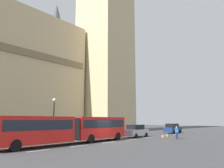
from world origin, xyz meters
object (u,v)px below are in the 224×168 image
at_px(articulated_bus, 70,128).
at_px(sedan_trailing, 173,128).
at_px(traffic_cone_middle, 167,135).
at_px(street_lamp, 54,116).
at_px(sedan_lead, 136,131).
at_px(traffic_cone_west, 163,136).
at_px(pedestrian_near_cones, 177,132).

relative_size(articulated_bus, sedan_trailing, 3.75).
relative_size(traffic_cone_middle, street_lamp, 0.11).
bearing_deg(sedan_lead, traffic_cone_middle, -45.28).
bearing_deg(articulated_bus, sedan_lead, -0.75).
relative_size(traffic_cone_west, traffic_cone_middle, 1.00).
xyz_separation_m(sedan_lead, traffic_cone_west, (0.88, -3.90, -0.63)).
height_order(traffic_cone_west, traffic_cone_middle, same).
bearing_deg(street_lamp, traffic_cone_middle, -28.43).
bearing_deg(traffic_cone_west, pedestrian_near_cones, -98.27).
bearing_deg(traffic_cone_middle, traffic_cone_west, -168.15).
distance_m(sedan_trailing, street_lamp, 24.89).
distance_m(sedan_lead, street_lamp, 12.62).
bearing_deg(traffic_cone_middle, pedestrian_near_cones, -135.41).
relative_size(sedan_lead, pedestrian_near_cones, 2.60).
xyz_separation_m(sedan_lead, pedestrian_near_cones, (0.55, -6.13, -0.00)).
height_order(traffic_cone_west, street_lamp, street_lamp).
xyz_separation_m(traffic_cone_middle, street_lamp, (-14.87, 8.05, 2.77)).
bearing_deg(pedestrian_near_cones, articulated_bus, 154.48).
bearing_deg(pedestrian_near_cones, sedan_trailing, 26.58).
bearing_deg(street_lamp, articulated_bus, -103.80).
xyz_separation_m(traffic_cone_middle, pedestrian_near_cones, (-2.79, -2.75, 0.63)).
bearing_deg(pedestrian_near_cones, traffic_cone_middle, 44.59).
height_order(sedan_lead, traffic_cone_west, sedan_lead).
distance_m(traffic_cone_west, street_lamp, 15.33).
bearing_deg(traffic_cone_west, sedan_trailing, 18.11).
bearing_deg(sedan_lead, pedestrian_near_cones, -84.83).
xyz_separation_m(sedan_trailing, street_lamp, (-24.36, 4.66, 2.14)).
bearing_deg(street_lamp, sedan_lead, -22.07).
bearing_deg(sedan_trailing, articulated_bus, 179.66).
bearing_deg(traffic_cone_middle, sedan_lead, 134.72).
bearing_deg(traffic_cone_middle, articulated_bus, 167.50).
bearing_deg(pedestrian_near_cones, street_lamp, 138.19).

